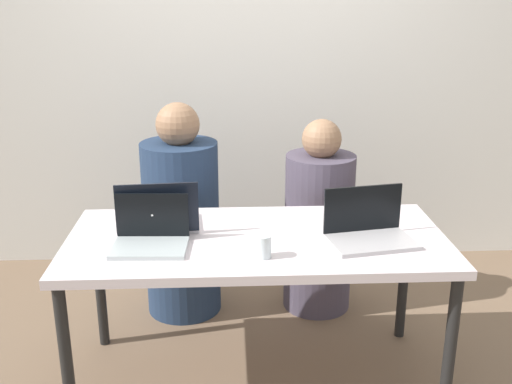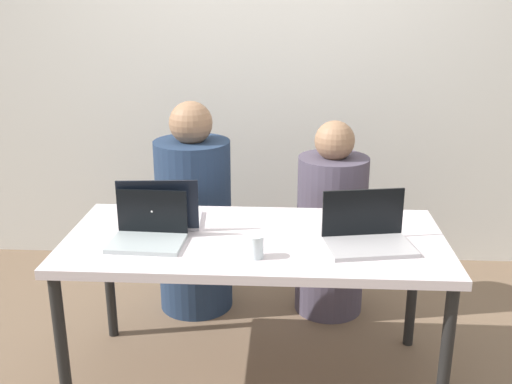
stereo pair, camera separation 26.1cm
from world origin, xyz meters
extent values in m
plane|color=brown|center=(0.00, 0.00, 0.00)|extent=(12.00, 12.00, 0.00)
cube|color=silver|center=(0.00, 1.44, 1.22)|extent=(4.50, 0.10, 2.43)
cube|color=silver|center=(0.00, 0.00, 0.70)|extent=(1.65, 0.76, 0.04)
cylinder|color=black|center=(-0.77, -0.33, 0.34)|extent=(0.05, 0.05, 0.68)
cylinder|color=black|center=(0.77, -0.33, 0.34)|extent=(0.05, 0.05, 0.68)
cylinder|color=black|center=(-0.77, 0.33, 0.34)|extent=(0.05, 0.05, 0.68)
cylinder|color=black|center=(0.77, 0.33, 0.34)|extent=(0.05, 0.05, 0.68)
cylinder|color=#223450|center=(-0.38, 0.69, 0.49)|extent=(0.44, 0.44, 0.98)
sphere|color=#997051|center=(-0.38, 0.69, 1.07)|extent=(0.23, 0.23, 0.23)
cylinder|color=#4B4353|center=(0.38, 0.69, 0.45)|extent=(0.42, 0.42, 0.90)
sphere|color=#997051|center=(0.38, 0.69, 0.99)|extent=(0.21, 0.21, 0.21)
cube|color=silver|center=(-0.44, 0.16, 0.73)|extent=(0.37, 0.27, 0.02)
cube|color=black|center=(-0.43, 0.03, 0.85)|extent=(0.35, 0.04, 0.22)
sphere|color=white|center=(-0.43, 0.02, 0.85)|extent=(0.04, 0.04, 0.04)
cube|color=#ADB9BB|center=(-0.45, -0.12, 0.73)|extent=(0.32, 0.22, 0.02)
cube|color=black|center=(-0.44, -0.01, 0.83)|extent=(0.31, 0.02, 0.19)
sphere|color=white|center=(-0.44, 0.00, 0.83)|extent=(0.03, 0.03, 0.03)
cube|color=#B5B1B4|center=(0.48, -0.11, 0.73)|extent=(0.39, 0.28, 0.02)
cube|color=black|center=(0.46, 0.01, 0.84)|extent=(0.35, 0.07, 0.20)
sphere|color=white|center=(0.46, 0.02, 0.84)|extent=(0.04, 0.04, 0.04)
cylinder|color=silver|center=(0.02, -0.21, 0.77)|extent=(0.06, 0.06, 0.09)
cylinder|color=silver|center=(0.02, -0.21, 0.74)|extent=(0.06, 0.06, 0.05)
camera|label=1|loc=(-0.12, -2.40, 1.73)|focal=42.00mm
camera|label=2|loc=(0.14, -2.40, 1.73)|focal=42.00mm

